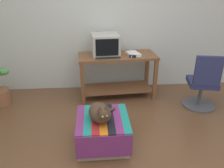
% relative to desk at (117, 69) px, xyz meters
% --- Properties ---
extents(ground_plane, '(14.00, 14.00, 0.00)m').
position_rel_desk_xyz_m(ground_plane, '(-0.21, -1.60, -0.50)').
color(ground_plane, brown).
extents(back_wall, '(8.00, 0.10, 2.60)m').
position_rel_desk_xyz_m(back_wall, '(-0.21, 0.45, 0.80)').
color(back_wall, silver).
rests_on(back_wall, ground_plane).
extents(desk, '(1.32, 0.65, 0.75)m').
position_rel_desk_xyz_m(desk, '(0.00, 0.00, 0.00)').
color(desk, brown).
rests_on(desk, ground_plane).
extents(tv_monitor, '(0.46, 0.50, 0.34)m').
position_rel_desk_xyz_m(tv_monitor, '(-0.20, 0.04, 0.41)').
color(tv_monitor, '#BCB7A8').
rests_on(tv_monitor, desk).
extents(keyboard, '(0.41, 0.19, 0.02)m').
position_rel_desk_xyz_m(keyboard, '(-0.17, -0.14, 0.25)').
color(keyboard, black).
rests_on(keyboard, desk).
extents(book, '(0.24, 0.32, 0.04)m').
position_rel_desk_xyz_m(book, '(0.26, -0.02, 0.26)').
color(book, white).
rests_on(book, desk).
extents(ottoman_with_blanket, '(0.62, 0.67, 0.36)m').
position_rel_desk_xyz_m(ottoman_with_blanket, '(-0.31, -1.32, -0.32)').
color(ottoman_with_blanket, tan).
rests_on(ottoman_with_blanket, ground_plane).
extents(cat, '(0.37, 0.44, 0.26)m').
position_rel_desk_xyz_m(cat, '(-0.34, -1.37, -0.03)').
color(cat, '#473323').
rests_on(cat, ottoman_with_blanket).
extents(office_chair, '(0.52, 0.52, 0.89)m').
position_rel_desk_xyz_m(office_chair, '(1.28, -0.54, -0.12)').
color(office_chair, '#4C4C51').
rests_on(office_chair, ground_plane).
extents(stapler, '(0.12, 0.07, 0.04)m').
position_rel_desk_xyz_m(stapler, '(0.23, -0.17, 0.26)').
color(stapler, black).
rests_on(stapler, desk).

